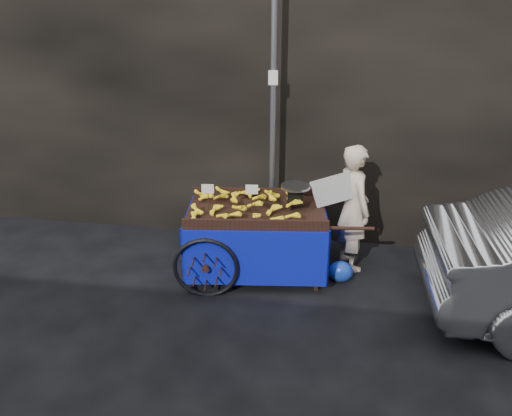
# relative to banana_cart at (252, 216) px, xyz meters

# --- Properties ---
(ground) EXTENTS (80.00, 80.00, 0.00)m
(ground) POSITION_rel_banana_cart_xyz_m (-0.15, -0.55, -0.80)
(ground) COLOR black
(ground) RESTS_ON ground
(building_wall) EXTENTS (13.50, 2.00, 5.00)m
(building_wall) POSITION_rel_banana_cart_xyz_m (0.25, 2.05, 1.70)
(building_wall) COLOR black
(building_wall) RESTS_ON ground
(street_pole) EXTENTS (0.12, 0.10, 4.00)m
(street_pole) POSITION_rel_banana_cart_xyz_m (0.15, 0.75, 1.21)
(street_pole) COLOR slate
(street_pole) RESTS_ON ground
(banana_cart) EXTENTS (2.49, 1.38, 1.29)m
(banana_cart) POSITION_rel_banana_cart_xyz_m (0.00, 0.00, 0.00)
(banana_cart) COLOR black
(banana_cart) RESTS_ON ground
(vendor) EXTENTS (0.89, 0.73, 1.68)m
(vendor) POSITION_rel_banana_cart_xyz_m (1.25, 0.35, 0.05)
(vendor) COLOR beige
(vendor) RESTS_ON ground
(plastic_bag) EXTENTS (0.31, 0.25, 0.28)m
(plastic_bag) POSITION_rel_banana_cart_xyz_m (1.15, -0.07, -0.66)
(plastic_bag) COLOR #1739B0
(plastic_bag) RESTS_ON ground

